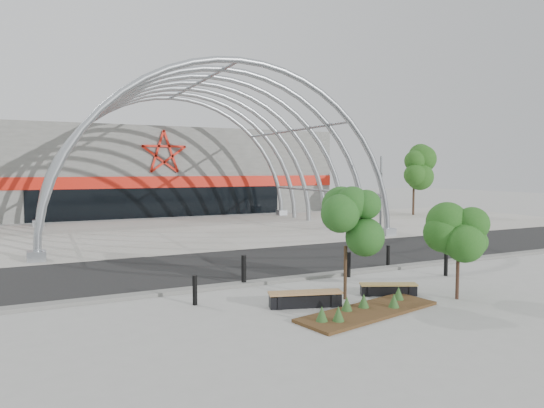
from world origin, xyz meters
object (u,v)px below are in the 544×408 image
Objects in this scene: street_tree_1 at (459,227)px; bollard_2 at (349,265)px; signal_pole at (381,194)px; bench_0 at (305,299)px; bench_1 at (388,290)px; street_tree_0 at (346,224)px.

street_tree_1 reaches higher than bollard_2.
signal_pole is 2.18× the size of bench_0.
bench_1 is (3.19, -0.01, -0.04)m from bench_0.
signal_pole reaches higher than bench_0.
street_tree_0 is 3.46× the size of bollard_2.
street_tree_0 is 2.77m from bench_1.
street_tree_0 is 2.75m from bench_0.
signal_pole is 2.66× the size of bench_1.
bench_0 reaches higher than bench_1.
bench_0 is at bearing 164.57° from street_tree_1.
bollard_2 is (-8.74, -9.22, -2.15)m from signal_pole.
bench_1 is (-9.11, -12.09, -2.45)m from signal_pole.
bench_1 is at bearing 141.73° from street_tree_1.
signal_pole is at bearing 44.49° from bench_0.
bench_0 is 4.58m from bollard_2.
bench_0 is 2.35× the size of bollard_2.
bollard_2 is at bearing 38.86° from bench_0.
bollard_2 is at bearing -133.48° from signal_pole.
bench_1 is (-1.70, 1.34, -2.16)m from street_tree_1.
street_tree_1 is at bearing -118.85° from signal_pole.
signal_pole is 1.48× the size of street_tree_0.
bench_1 is (1.59, -0.22, -2.26)m from street_tree_0.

